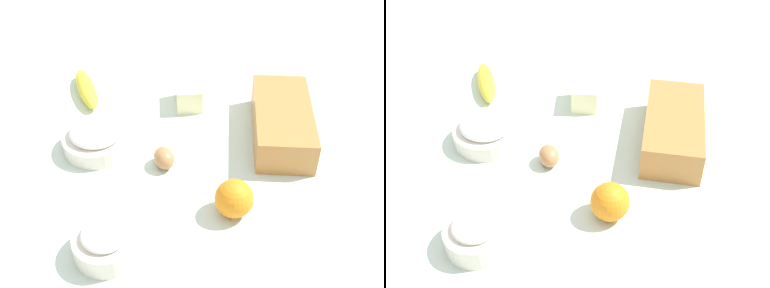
# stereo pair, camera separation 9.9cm
# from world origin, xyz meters

# --- Properties ---
(ground_plane) EXTENTS (2.40, 2.40, 0.02)m
(ground_plane) POSITION_xyz_m (0.00, 0.00, -0.01)
(ground_plane) COLOR silver
(loaf_pan) EXTENTS (0.30, 0.19, 0.08)m
(loaf_pan) POSITION_xyz_m (-0.05, 0.22, 0.04)
(loaf_pan) COLOR #B77A3D
(loaf_pan) RESTS_ON ground_plane
(flour_bowl) EXTENTS (0.12, 0.12, 0.07)m
(flour_bowl) POSITION_xyz_m (0.24, -0.20, 0.03)
(flour_bowl) COLOR silver
(flour_bowl) RESTS_ON ground_plane
(sugar_bowl) EXTENTS (0.16, 0.16, 0.07)m
(sugar_bowl) POSITION_xyz_m (-0.07, -0.21, 0.03)
(sugar_bowl) COLOR silver
(sugar_bowl) RESTS_ON ground_plane
(banana) EXTENTS (0.19, 0.08, 0.04)m
(banana) POSITION_xyz_m (-0.30, -0.23, 0.02)
(banana) COLOR yellow
(banana) RESTS_ON ground_plane
(orange_fruit) EXTENTS (0.08, 0.08, 0.08)m
(orange_fruit) POSITION_xyz_m (0.18, 0.05, 0.04)
(orange_fruit) COLOR orange
(orange_fruit) RESTS_ON ground_plane
(butter_block) EXTENTS (0.10, 0.07, 0.06)m
(butter_block) POSITION_xyz_m (-0.21, 0.03, 0.03)
(butter_block) COLOR #F4EDB2
(butter_block) RESTS_ON ground_plane
(egg_near_butter) EXTENTS (0.07, 0.05, 0.04)m
(egg_near_butter) POSITION_xyz_m (0.02, -0.06, 0.02)
(egg_near_butter) COLOR #B57A4A
(egg_near_butter) RESTS_ON ground_plane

